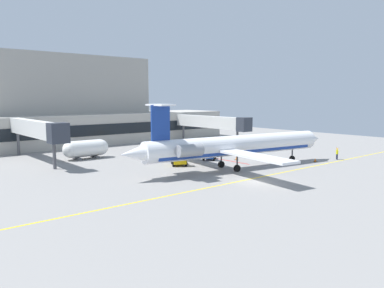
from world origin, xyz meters
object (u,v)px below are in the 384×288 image
Objects in this scene: belt_loader at (179,146)px; baggage_tug at (209,155)px; marshaller at (337,153)px; regional_jet at (234,146)px; fuel_tank at (86,149)px; pushback_tractor at (179,158)px.

baggage_tug is at bearing -101.45° from belt_loader.
belt_loader reaches higher than marshaller.
regional_jet is 23.74m from fuel_tank.
baggage_tug is at bearing 141.23° from marshaller.
marshaller reaches higher than baggage_tug.
marshaller is at bearing -27.69° from pushback_tractor.
pushback_tractor is 24.65m from marshaller.
fuel_tank is (-11.38, 20.78, -1.53)m from regional_jet.
pushback_tractor reaches higher than belt_loader.
marshaller is at bearing -59.20° from belt_loader.
regional_jet is at bearing 165.21° from marshaller.
regional_jet reaches higher than marshaller.
fuel_tank reaches higher than baggage_tug.
belt_loader is (8.52, 10.87, -0.08)m from pushback_tractor.
regional_jet reaches higher than pushback_tractor.
belt_loader is (2.03, 10.01, 0.11)m from baggage_tug.
pushback_tractor is 13.81m from belt_loader.
belt_loader is at bearing 120.80° from marshaller.
pushback_tractor is at bearing -62.06° from fuel_tank.
baggage_tug is 19.67m from marshaller.
regional_jet is at bearing -59.72° from pushback_tractor.
pushback_tractor is at bearing -172.44° from baggage_tug.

